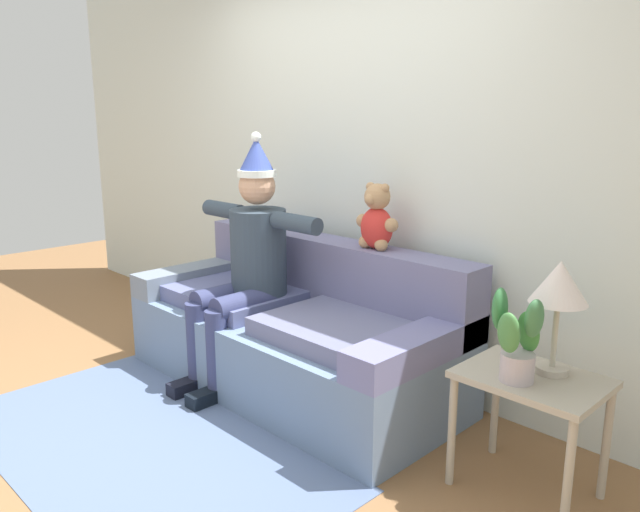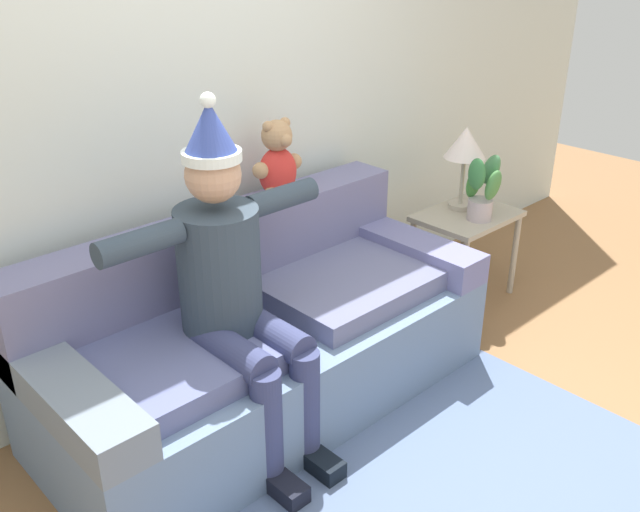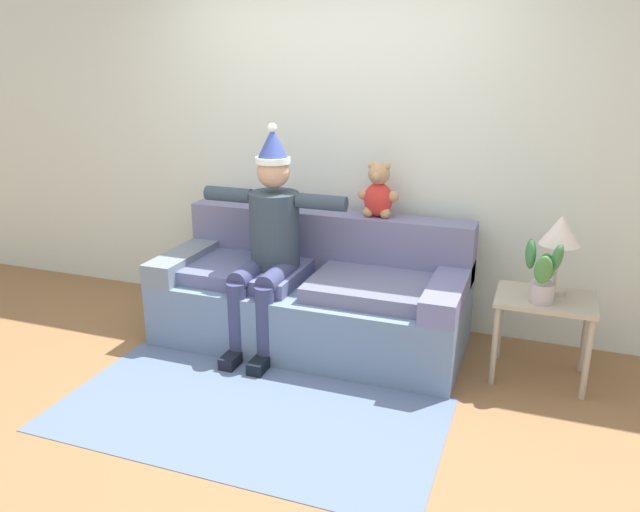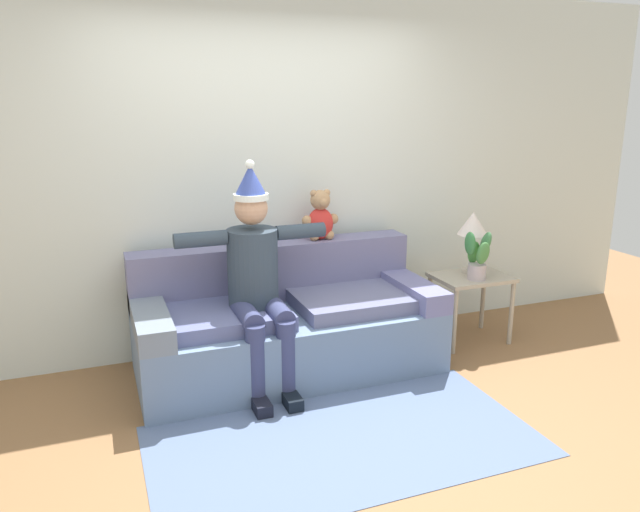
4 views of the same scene
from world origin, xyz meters
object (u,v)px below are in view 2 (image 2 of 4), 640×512
at_px(person_seated, 234,283).
at_px(potted_plant, 482,189).
at_px(couch, 261,337).
at_px(teddy_bear, 278,162).
at_px(side_table, 466,227).
at_px(table_lamp, 465,146).

xyz_separation_m(person_seated, potted_plant, (1.75, 0.02, -0.04)).
bearing_deg(couch, potted_plant, -5.59).
bearing_deg(teddy_bear, couch, -142.40).
relative_size(couch, side_table, 3.62).
xyz_separation_m(couch, potted_plant, (1.49, -0.15, 0.39)).
distance_m(couch, potted_plant, 1.55).
distance_m(person_seated, potted_plant, 1.75).
xyz_separation_m(couch, person_seated, (-0.25, -0.17, 0.44)).
bearing_deg(teddy_bear, side_table, -16.05).
bearing_deg(couch, side_table, -1.70).
bearing_deg(side_table, couch, 178.30).
bearing_deg(person_seated, couch, 33.70).
relative_size(person_seated, teddy_bear, 3.97).
xyz_separation_m(couch, teddy_bear, (0.37, 0.29, 0.70)).
bearing_deg(teddy_bear, table_lamp, -11.59).
distance_m(teddy_bear, side_table, 1.33).
relative_size(couch, teddy_bear, 5.51).
xyz_separation_m(couch, side_table, (1.52, -0.05, 0.13)).
bearing_deg(side_table, potted_plant, -106.67).
height_order(person_seated, side_table, person_seated).
relative_size(person_seated, side_table, 2.61).
relative_size(teddy_bear, side_table, 0.66).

